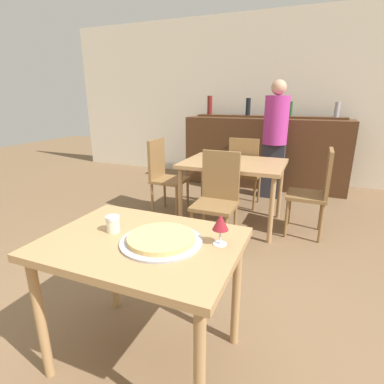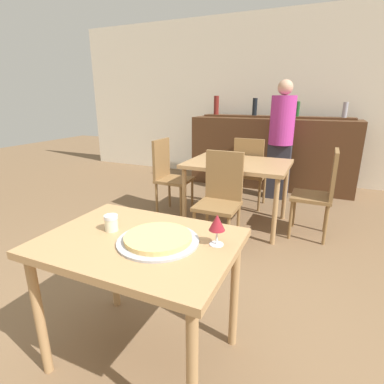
{
  "view_description": "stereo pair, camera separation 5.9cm",
  "coord_description": "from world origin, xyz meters",
  "px_view_note": "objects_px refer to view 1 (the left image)",
  "views": [
    {
      "loc": [
        0.76,
        -1.17,
        1.45
      ],
      "look_at": [
        0.05,
        0.55,
        0.85
      ],
      "focal_mm": 28.0,
      "sensor_mm": 36.0,
      "label": 1
    },
    {
      "loc": [
        0.81,
        -1.15,
        1.45
      ],
      "look_at": [
        0.05,
        0.55,
        0.85
      ],
      "focal_mm": 28.0,
      "sensor_mm": 36.0,
      "label": 2
    }
  ],
  "objects_px": {
    "chair_far_side_right": "(316,188)",
    "chair_far_side_back": "(244,169)",
    "cheese_shaker": "(113,224)",
    "chair_far_side_front": "(217,194)",
    "chair_far_side_left": "(164,172)",
    "wine_glass": "(221,223)",
    "pizza_tray": "(161,239)",
    "person_standing": "(275,136)"
  },
  "relations": [
    {
      "from": "pizza_tray",
      "to": "chair_far_side_right",
      "type": "bearing_deg",
      "value": 70.88
    },
    {
      "from": "chair_far_side_back",
      "to": "cheese_shaker",
      "type": "relative_size",
      "value": 10.78
    },
    {
      "from": "cheese_shaker",
      "to": "wine_glass",
      "type": "relative_size",
      "value": 0.55
    },
    {
      "from": "pizza_tray",
      "to": "wine_glass",
      "type": "relative_size",
      "value": 2.59
    },
    {
      "from": "chair_far_side_left",
      "to": "wine_glass",
      "type": "xyz_separation_m",
      "value": [
        1.35,
        -1.99,
        0.33
      ]
    },
    {
      "from": "chair_far_side_back",
      "to": "person_standing",
      "type": "xyz_separation_m",
      "value": [
        0.29,
        0.59,
        0.37
      ]
    },
    {
      "from": "chair_far_side_front",
      "to": "chair_far_side_right",
      "type": "bearing_deg",
      "value": 33.28
    },
    {
      "from": "chair_far_side_right",
      "to": "person_standing",
      "type": "bearing_deg",
      "value": -152.66
    },
    {
      "from": "wine_glass",
      "to": "cheese_shaker",
      "type": "bearing_deg",
      "value": -172.46
    },
    {
      "from": "chair_far_side_right",
      "to": "chair_far_side_back",
      "type": "bearing_deg",
      "value": -123.28
    },
    {
      "from": "chair_far_side_left",
      "to": "cheese_shaker",
      "type": "bearing_deg",
      "value": -159.49
    },
    {
      "from": "cheese_shaker",
      "to": "wine_glass",
      "type": "xyz_separation_m",
      "value": [
        0.58,
        0.08,
        0.07
      ]
    },
    {
      "from": "chair_far_side_front",
      "to": "wine_glass",
      "type": "relative_size",
      "value": 5.97
    },
    {
      "from": "person_standing",
      "to": "cheese_shaker",
      "type": "bearing_deg",
      "value": -97.27
    },
    {
      "from": "pizza_tray",
      "to": "wine_glass",
      "type": "xyz_separation_m",
      "value": [
        0.28,
        0.09,
        0.1
      ]
    },
    {
      "from": "cheese_shaker",
      "to": "wine_glass",
      "type": "distance_m",
      "value": 0.58
    },
    {
      "from": "chair_far_side_back",
      "to": "person_standing",
      "type": "height_order",
      "value": "person_standing"
    },
    {
      "from": "person_standing",
      "to": "chair_far_side_left",
      "type": "bearing_deg",
      "value": -135.27
    },
    {
      "from": "chair_far_side_right",
      "to": "wine_glass",
      "type": "distance_m",
      "value": 2.07
    },
    {
      "from": "pizza_tray",
      "to": "wine_glass",
      "type": "distance_m",
      "value": 0.31
    },
    {
      "from": "chair_far_side_right",
      "to": "cheese_shaker",
      "type": "relative_size",
      "value": 10.78
    },
    {
      "from": "chair_far_side_front",
      "to": "chair_far_side_right",
      "type": "height_order",
      "value": "same"
    },
    {
      "from": "chair_far_side_right",
      "to": "person_standing",
      "type": "relative_size",
      "value": 0.57
    },
    {
      "from": "chair_far_side_left",
      "to": "chair_far_side_front",
      "type": "bearing_deg",
      "value": -123.28
    },
    {
      "from": "pizza_tray",
      "to": "cheese_shaker",
      "type": "relative_size",
      "value": 4.68
    },
    {
      "from": "chair_far_side_back",
      "to": "pizza_tray",
      "type": "xyz_separation_m",
      "value": [
        0.18,
        -2.67,
        0.23
      ]
    },
    {
      "from": "chair_far_side_front",
      "to": "chair_far_side_left",
      "type": "relative_size",
      "value": 1.0
    },
    {
      "from": "cheese_shaker",
      "to": "wine_glass",
      "type": "bearing_deg",
      "value": 7.54
    },
    {
      "from": "chair_far_side_front",
      "to": "chair_far_side_right",
      "type": "distance_m",
      "value": 1.07
    },
    {
      "from": "chair_far_side_left",
      "to": "wine_glass",
      "type": "relative_size",
      "value": 5.97
    },
    {
      "from": "chair_far_side_front",
      "to": "person_standing",
      "type": "distance_m",
      "value": 1.83
    },
    {
      "from": "chair_far_side_left",
      "to": "wine_glass",
      "type": "bearing_deg",
      "value": -145.89
    },
    {
      "from": "chair_far_side_front",
      "to": "chair_far_side_left",
      "type": "bearing_deg",
      "value": 146.72
    },
    {
      "from": "chair_far_side_back",
      "to": "wine_glass",
      "type": "height_order",
      "value": "chair_far_side_back"
    },
    {
      "from": "cheese_shaker",
      "to": "chair_far_side_left",
      "type": "bearing_deg",
      "value": 110.51
    },
    {
      "from": "cheese_shaker",
      "to": "pizza_tray",
      "type": "bearing_deg",
      "value": -3.18
    },
    {
      "from": "wine_glass",
      "to": "chair_far_side_front",
      "type": "bearing_deg",
      "value": 107.83
    },
    {
      "from": "wine_glass",
      "to": "pizza_tray",
      "type": "bearing_deg",
      "value": -161.4
    },
    {
      "from": "chair_far_side_back",
      "to": "pizza_tray",
      "type": "bearing_deg",
      "value": 93.75
    },
    {
      "from": "chair_far_side_back",
      "to": "chair_far_side_left",
      "type": "relative_size",
      "value": 1.0
    },
    {
      "from": "chair_far_side_front",
      "to": "chair_far_side_back",
      "type": "distance_m",
      "value": 1.18
    },
    {
      "from": "chair_far_side_front",
      "to": "person_standing",
      "type": "xyz_separation_m",
      "value": [
        0.29,
        1.77,
        0.37
      ]
    }
  ]
}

